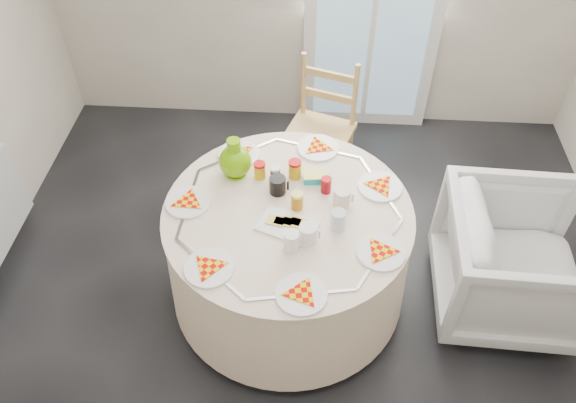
# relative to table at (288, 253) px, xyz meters

# --- Properties ---
(floor) EXTENTS (4.00, 4.00, 0.00)m
(floor) POSITION_rel_table_xyz_m (0.10, -0.17, -0.38)
(floor) COLOR black
(floor) RESTS_ON ground
(glass_door) EXTENTS (1.00, 0.08, 2.10)m
(glass_door) POSITION_rel_table_xyz_m (0.50, 1.78, 0.68)
(glass_door) COLOR silver
(glass_door) RESTS_ON floor
(table) EXTENTS (1.38, 1.38, 0.70)m
(table) POSITION_rel_table_xyz_m (0.00, 0.00, 0.00)
(table) COLOR #F9D8BD
(table) RESTS_ON floor
(wooden_chair) EXTENTS (0.54, 0.52, 0.96)m
(wooden_chair) POSITION_rel_table_xyz_m (0.14, 0.99, 0.09)
(wooden_chair) COLOR tan
(wooden_chair) RESTS_ON floor
(armchair) EXTENTS (0.78, 0.83, 0.83)m
(armchair) POSITION_rel_table_xyz_m (1.29, 0.02, 0.02)
(armchair) COLOR silver
(armchair) RESTS_ON floor
(place_settings) EXTENTS (1.47, 1.47, 0.02)m
(place_settings) POSITION_rel_table_xyz_m (0.00, 0.00, 0.40)
(place_settings) COLOR white
(place_settings) RESTS_ON table
(jar_cluster) EXTENTS (0.43, 0.23, 0.12)m
(jar_cluster) POSITION_rel_table_xyz_m (0.00, 0.21, 0.45)
(jar_cluster) COLOR #80390E
(jar_cluster) RESTS_ON table
(butter_tub) EXTENTS (0.13, 0.10, 0.05)m
(butter_tub) POSITION_rel_table_xyz_m (0.13, 0.25, 0.41)
(butter_tub) COLOR #15A2B0
(butter_tub) RESTS_ON table
(green_pitcher) EXTENTS (0.21, 0.21, 0.24)m
(green_pitcher) POSITION_rel_table_xyz_m (-0.31, 0.28, 0.49)
(green_pitcher) COLOR #5EA602
(green_pitcher) RESTS_ON table
(cheese_platter) EXTENTS (0.34, 0.29, 0.04)m
(cheese_platter) POSITION_rel_table_xyz_m (0.00, -0.11, 0.40)
(cheese_platter) COLOR silver
(cheese_platter) RESTS_ON table
(mugs_glasses) EXTENTS (0.85, 0.85, 0.12)m
(mugs_glasses) POSITION_rel_table_xyz_m (0.11, 0.02, 0.44)
(mugs_glasses) COLOR gray
(mugs_glasses) RESTS_ON table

